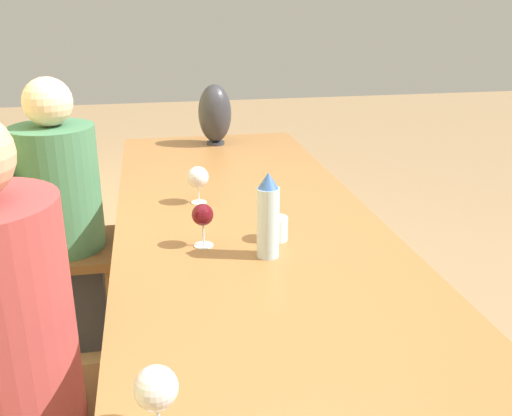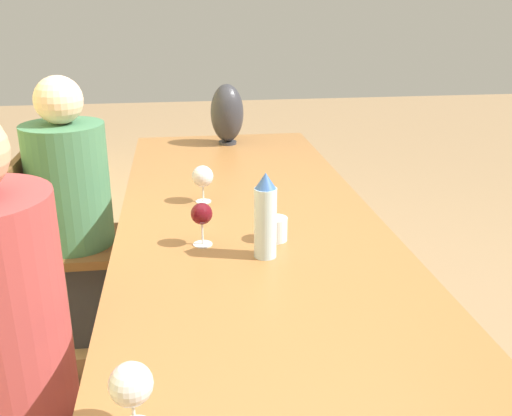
{
  "view_description": "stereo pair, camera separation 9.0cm",
  "coord_description": "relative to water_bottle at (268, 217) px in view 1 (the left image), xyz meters",
  "views": [
    {
      "loc": [
        -1.82,
        0.33,
        1.53
      ],
      "look_at": [
        -0.1,
        0.0,
        0.88
      ],
      "focal_mm": 40.0,
      "sensor_mm": 36.0,
      "label": 1
    },
    {
      "loc": [
        -1.83,
        0.24,
        1.53
      ],
      "look_at": [
        -0.1,
        0.0,
        0.88
      ],
      "focal_mm": 40.0,
      "sensor_mm": 36.0,
      "label": 2
    }
  ],
  "objects": [
    {
      "name": "person_near",
      "position": [
        -0.26,
        0.72,
        -0.21
      ],
      "size": [
        0.37,
        0.37,
        1.31
      ],
      "color": "#2D2D38",
      "rests_on": "ground_plane"
    },
    {
      "name": "dining_table",
      "position": [
        0.26,
        0.01,
        -0.2
      ],
      "size": [
        2.76,
        0.93,
        0.78
      ],
      "color": "#936033",
      "rests_on": "ground_plane"
    },
    {
      "name": "vase",
      "position": [
        1.43,
        -0.01,
        0.04
      ],
      "size": [
        0.18,
        0.18,
        0.32
      ],
      "color": "#2D2D33",
      "rests_on": "dining_table"
    },
    {
      "name": "ground_plane",
      "position": [
        0.26,
        0.01,
        -0.91
      ],
      "size": [
        14.0,
        14.0,
        0.0
      ],
      "primitive_type": "plane",
      "color": "#937551"
    },
    {
      "name": "person_far",
      "position": [
        0.88,
        0.72,
        -0.25
      ],
      "size": [
        0.35,
        0.35,
        1.23
      ],
      "color": "#2D2D38",
      "rests_on": "ground_plane"
    },
    {
      "name": "wine_glass_1",
      "position": [
        0.11,
        0.19,
        -0.03
      ],
      "size": [
        0.07,
        0.07,
        0.14
      ],
      "color": "silver",
      "rests_on": "dining_table"
    },
    {
      "name": "wine_glass_0",
      "position": [
        -0.71,
        0.35,
        -0.03
      ],
      "size": [
        0.08,
        0.08,
        0.14
      ],
      "color": "silver",
      "rests_on": "dining_table"
    },
    {
      "name": "water_tumbler",
      "position": [
        0.12,
        -0.05,
        -0.09
      ],
      "size": [
        0.08,
        0.08,
        0.08
      ],
      "color": "silver",
      "rests_on": "dining_table"
    },
    {
      "name": "chair_far",
      "position": [
        0.88,
        0.8,
        -0.41
      ],
      "size": [
        0.44,
        0.44,
        0.88
      ],
      "color": "brown",
      "rests_on": "ground_plane"
    },
    {
      "name": "water_bottle",
      "position": [
        0.0,
        0.0,
        0.0
      ],
      "size": [
        0.07,
        0.07,
        0.27
      ],
      "color": "silver",
      "rests_on": "dining_table"
    },
    {
      "name": "wine_glass_3",
      "position": [
        0.52,
        0.16,
        -0.03
      ],
      "size": [
        0.08,
        0.08,
        0.15
      ],
      "color": "silver",
      "rests_on": "dining_table"
    }
  ]
}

